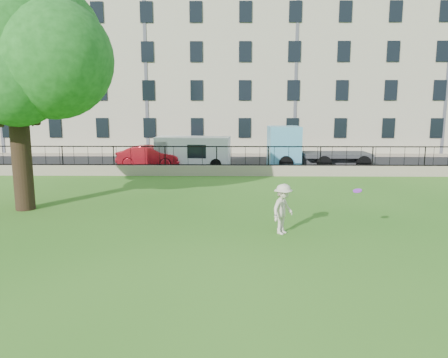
{
  "coord_description": "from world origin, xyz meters",
  "views": [
    {
      "loc": [
        0.82,
        -13.12,
        4.15
      ],
      "look_at": [
        0.56,
        3.5,
        1.27
      ],
      "focal_mm": 35.0,
      "sensor_mm": 36.0,
      "label": 1
    }
  ],
  "objects_px": {
    "frisbee": "(357,191)",
    "red_sedan": "(150,156)",
    "white_van": "(193,152)",
    "blue_truck": "(318,147)",
    "tree": "(10,45)",
    "man": "(283,209)"
  },
  "relations": [
    {
      "from": "blue_truck",
      "to": "red_sedan",
      "type": "bearing_deg",
      "value": 178.59
    },
    {
      "from": "blue_truck",
      "to": "man",
      "type": "bearing_deg",
      "value": -106.44
    },
    {
      "from": "tree",
      "to": "frisbee",
      "type": "height_order",
      "value": "tree"
    },
    {
      "from": "man",
      "to": "tree",
      "type": "bearing_deg",
      "value": 109.07
    },
    {
      "from": "red_sedan",
      "to": "blue_truck",
      "type": "relative_size",
      "value": 0.67
    },
    {
      "from": "red_sedan",
      "to": "man",
      "type": "bearing_deg",
      "value": -147.58
    },
    {
      "from": "frisbee",
      "to": "white_van",
      "type": "height_order",
      "value": "white_van"
    },
    {
      "from": "man",
      "to": "white_van",
      "type": "bearing_deg",
      "value": 52.52
    },
    {
      "from": "blue_truck",
      "to": "white_van",
      "type": "bearing_deg",
      "value": 178.59
    },
    {
      "from": "tree",
      "to": "frisbee",
      "type": "relative_size",
      "value": 35.45
    },
    {
      "from": "tree",
      "to": "frisbee",
      "type": "bearing_deg",
      "value": -16.88
    },
    {
      "from": "man",
      "to": "white_van",
      "type": "distance_m",
      "value": 15.47
    },
    {
      "from": "tree",
      "to": "frisbee",
      "type": "xyz_separation_m",
      "value": [
        12.17,
        -3.69,
        -4.78
      ]
    },
    {
      "from": "man",
      "to": "red_sedan",
      "type": "bearing_deg",
      "value": 62.07
    },
    {
      "from": "frisbee",
      "to": "white_van",
      "type": "distance_m",
      "value": 16.66
    },
    {
      "from": "blue_truck",
      "to": "tree",
      "type": "bearing_deg",
      "value": -141.48
    },
    {
      "from": "frisbee",
      "to": "red_sedan",
      "type": "height_order",
      "value": "frisbee"
    },
    {
      "from": "frisbee",
      "to": "red_sedan",
      "type": "relative_size",
      "value": 0.06
    },
    {
      "from": "frisbee",
      "to": "blue_truck",
      "type": "distance_m",
      "value": 15.49
    },
    {
      "from": "frisbee",
      "to": "red_sedan",
      "type": "bearing_deg",
      "value": 120.88
    },
    {
      "from": "red_sedan",
      "to": "blue_truck",
      "type": "xyz_separation_m",
      "value": [
        11.0,
        0.0,
        0.64
      ]
    },
    {
      "from": "red_sedan",
      "to": "white_van",
      "type": "relative_size",
      "value": 0.9
    }
  ]
}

